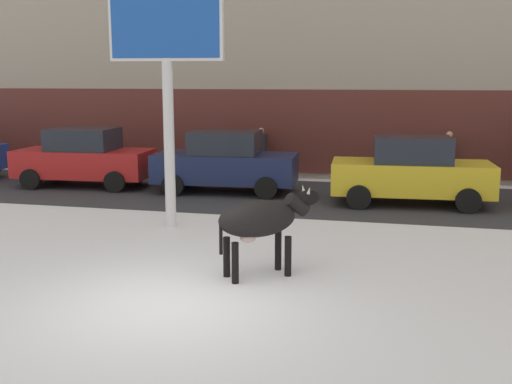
# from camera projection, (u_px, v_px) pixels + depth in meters

# --- Properties ---
(ground_plane) EXTENTS (120.00, 120.00, 0.00)m
(ground_plane) POSITION_uv_depth(u_px,v_px,m) (169.00, 303.00, 9.40)
(ground_plane) COLOR white
(road_strip) EXTENTS (60.00, 5.60, 0.01)m
(road_strip) POSITION_uv_depth(u_px,v_px,m) (282.00, 196.00, 17.95)
(road_strip) COLOR #333338
(road_strip) RESTS_ON ground
(cow_black) EXTENTS (1.76, 1.48, 1.54)m
(cow_black) POSITION_uv_depth(u_px,v_px,m) (261.00, 220.00, 10.53)
(cow_black) COLOR black
(cow_black) RESTS_ON ground
(billboard) EXTENTS (2.53, 0.49, 5.56)m
(billboard) POSITION_uv_depth(u_px,v_px,m) (166.00, 34.00, 13.47)
(billboard) COLOR silver
(billboard) RESTS_ON ground
(car_red_sedan) EXTENTS (4.30, 2.19, 1.84)m
(car_red_sedan) POSITION_uv_depth(u_px,v_px,m) (84.00, 158.00, 19.46)
(car_red_sedan) COLOR red
(car_red_sedan) RESTS_ON ground
(car_navy_sedan) EXTENTS (4.30, 2.19, 1.84)m
(car_navy_sedan) POSITION_uv_depth(u_px,v_px,m) (225.00, 162.00, 18.42)
(car_navy_sedan) COLOR #19234C
(car_navy_sedan) RESTS_ON ground
(car_yellow_sedan) EXTENTS (4.30, 2.19, 1.84)m
(car_yellow_sedan) POSITION_uv_depth(u_px,v_px,m) (411.00, 171.00, 16.60)
(car_yellow_sedan) COLOR gold
(car_yellow_sedan) RESTS_ON ground
(pedestrian_near_billboard) EXTENTS (0.36, 0.24, 1.73)m
(pedestrian_near_billboard) POSITION_uv_depth(u_px,v_px,m) (448.00, 158.00, 19.55)
(pedestrian_near_billboard) COLOR #282833
(pedestrian_near_billboard) RESTS_ON ground
(pedestrian_by_cars) EXTENTS (0.36, 0.24, 1.73)m
(pedestrian_by_cars) POSITION_uv_depth(u_px,v_px,m) (261.00, 153.00, 20.95)
(pedestrian_by_cars) COLOR #282833
(pedestrian_by_cars) RESTS_ON ground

